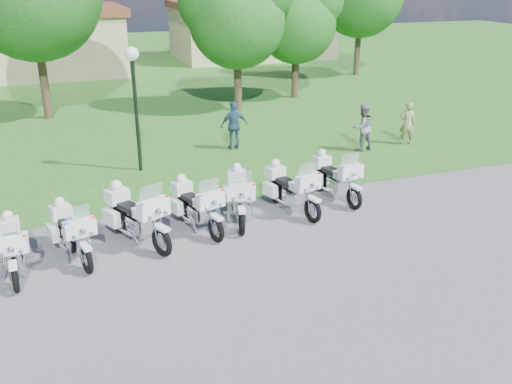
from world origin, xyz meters
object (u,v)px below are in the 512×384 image
object	(u,v)px
motorcycle_5	(239,195)
motorcycle_6	(291,188)
bystander_b	(362,127)
motorcycle_1	(12,247)
motorcycle_2	(71,232)
motorcycle_4	(196,205)
bystander_c	(234,126)
motorcycle_7	(335,176)
lamp_post	(134,78)
bystander_a	(407,124)
motorcycle_3	(135,215)

from	to	relation	value
motorcycle_5	motorcycle_6	xyz separation A→B (m)	(1.52, 0.05, -0.01)
bystander_b	motorcycle_1	bearing A→B (deg)	16.31
motorcycle_2	bystander_b	size ratio (longest dim) A/B	1.29
motorcycle_4	bystander_c	size ratio (longest dim) A/B	1.27
motorcycle_1	motorcycle_7	size ratio (longest dim) A/B	0.93
motorcycle_4	bystander_c	xyz separation A→B (m)	(3.08, 6.29, 0.24)
motorcycle_1	motorcycle_7	xyz separation A→B (m)	(8.70, 1.52, 0.04)
motorcycle_4	motorcycle_7	size ratio (longest dim) A/B	0.97
motorcycle_2	motorcycle_7	world-z (taller)	motorcycle_7
motorcycle_4	lamp_post	distance (m)	5.64
motorcycle_6	motorcycle_5	bearing A→B (deg)	-11.68
lamp_post	bystander_a	bearing A→B (deg)	-2.47
motorcycle_3	bystander_c	size ratio (longest dim) A/B	1.33
motorcycle_1	motorcycle_6	size ratio (longest dim) A/B	0.94
motorcycle_1	bystander_a	xyz separation A→B (m)	(13.82, 5.48, 0.20)
motorcycle_5	motorcycle_7	world-z (taller)	motorcycle_5
motorcycle_7	bystander_c	world-z (taller)	bystander_c
motorcycle_4	bystander_c	bearing A→B (deg)	-131.54
motorcycle_3	bystander_b	world-z (taller)	bystander_b
motorcycle_2	bystander_a	world-z (taller)	bystander_a
motorcycle_2	bystander_c	bearing A→B (deg)	-146.40
bystander_b	bystander_a	bearing A→B (deg)	174.52
motorcycle_1	bystander_a	bearing A→B (deg)	-161.77
motorcycle_1	lamp_post	distance (m)	7.42
motorcycle_3	bystander_b	bearing A→B (deg)	-176.24
motorcycle_2	motorcycle_4	distance (m)	3.14
motorcycle_5	bystander_c	world-z (taller)	bystander_c
motorcycle_2	motorcycle_5	size ratio (longest dim) A/B	0.95
motorcycle_5	motorcycle_1	bearing A→B (deg)	24.99
motorcycle_3	motorcycle_2	bearing A→B (deg)	-13.29
motorcycle_2	motorcycle_7	bearing A→B (deg)	175.02
motorcycle_1	bystander_b	world-z (taller)	bystander_b
bystander_a	motorcycle_7	bearing A→B (deg)	56.80
motorcycle_3	motorcycle_4	world-z (taller)	motorcycle_3
motorcycle_3	motorcycle_1	bearing A→B (deg)	-11.99
motorcycle_5	motorcycle_2	bearing A→B (deg)	24.07
motorcycle_1	lamp_post	size ratio (longest dim) A/B	0.54
bystander_a	bystander_b	distance (m)	2.00
motorcycle_7	bystander_c	distance (m)	5.75
motorcycle_4	bystander_a	world-z (taller)	bystander_a
lamp_post	bystander_b	distance (m)	8.38
lamp_post	motorcycle_3	bearing A→B (deg)	-100.22
motorcycle_4	motorcycle_7	xyz separation A→B (m)	(4.33, 0.68, 0.00)
bystander_c	motorcycle_2	bearing A→B (deg)	45.29
lamp_post	motorcycle_7	bearing A→B (deg)	-41.54
motorcycle_3	motorcycle_6	size ratio (longest dim) A/B	1.02
bystander_a	bystander_c	distance (m)	6.58
motorcycle_4	motorcycle_6	size ratio (longest dim) A/B	0.98
motorcycle_6	bystander_c	xyz separation A→B (m)	(0.33, 6.04, 0.23)
motorcycle_2	motorcycle_3	bearing A→B (deg)	176.60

